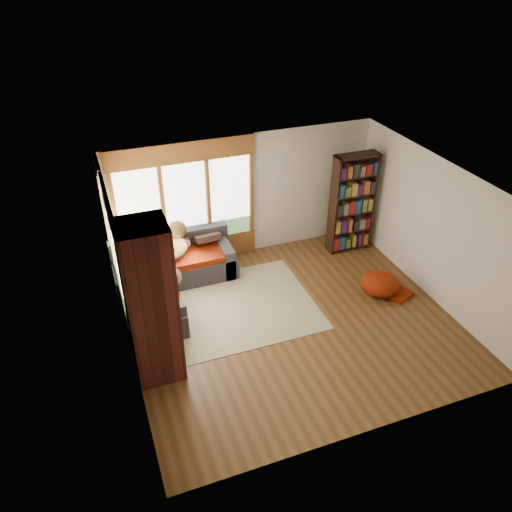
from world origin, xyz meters
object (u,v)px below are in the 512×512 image
object	(u,v)px
sectional_sofa	(161,277)
bookshelf	(352,204)
dog_tan	(173,244)
pouf	(380,283)
dog_brindle	(167,273)
area_rug	(230,308)
brick_chimney	(151,304)

from	to	relation	value
sectional_sofa	bookshelf	xyz separation A→B (m)	(4.09, 0.14, 0.77)
bookshelf	dog_tan	size ratio (longest dim) A/B	2.12
pouf	dog_brindle	bearing A→B (deg)	166.15
area_rug	dog_brindle	size ratio (longest dim) A/B	3.74
brick_chimney	dog_brindle	xyz separation A→B (m)	(0.48, 1.50, -0.54)
dog_brindle	area_rug	bearing A→B (deg)	-113.52
sectional_sofa	pouf	distance (m)	4.15
area_rug	dog_brindle	distance (m)	1.33
sectional_sofa	pouf	bearing A→B (deg)	-19.45
bookshelf	pouf	world-z (taller)	bookshelf
area_rug	bookshelf	size ratio (longest dim) A/B	1.41
sectional_sofa	area_rug	distance (m)	1.47
bookshelf	dog_tan	bearing A→B (deg)	177.21
dog_tan	pouf	bearing A→B (deg)	-81.53
sectional_sofa	pouf	xyz separation A→B (m)	(3.87, -1.49, -0.10)
sectional_sofa	dog_tan	distance (m)	0.68
brick_chimney	bookshelf	world-z (taller)	brick_chimney
brick_chimney	area_rug	world-z (taller)	brick_chimney
bookshelf	dog_brindle	size ratio (longest dim) A/B	2.65
sectional_sofa	dog_tan	bearing A→B (deg)	44.19
sectional_sofa	bookshelf	distance (m)	4.17
brick_chimney	area_rug	size ratio (longest dim) A/B	0.86
area_rug	dog_brindle	xyz separation A→B (m)	(-1.02, 0.43, 0.75)
dog_tan	dog_brindle	bearing A→B (deg)	-164.16
sectional_sofa	dog_brindle	world-z (taller)	dog_brindle
pouf	sectional_sofa	bearing A→B (deg)	158.88
area_rug	brick_chimney	bearing A→B (deg)	-144.51
sectional_sofa	area_rug	xyz separation A→B (m)	(1.05, -0.98, -0.30)
sectional_sofa	bookshelf	bearing A→B (deg)	3.66
brick_chimney	sectional_sofa	xyz separation A→B (m)	(0.45, 2.05, -1.00)
sectional_sofa	dog_tan	xyz separation A→B (m)	(0.35, 0.32, 0.48)
dog_tan	sectional_sofa	bearing A→B (deg)	168.37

